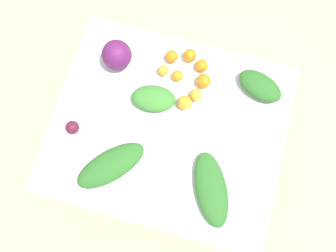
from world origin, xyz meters
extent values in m
plane|color=#C6B289|center=(0.00, 0.00, 0.00)|extent=(8.00, 8.00, 0.00)
cube|color=silver|center=(0.00, 0.00, 0.72)|extent=(1.29, 1.08, 0.03)
cylinder|color=olive|center=(-0.58, -0.48, 0.35)|extent=(0.06, 0.06, 0.70)
cylinder|color=olive|center=(0.58, -0.48, 0.35)|extent=(0.06, 0.06, 0.70)
cylinder|color=olive|center=(-0.58, 0.48, 0.35)|extent=(0.06, 0.06, 0.70)
cylinder|color=olive|center=(0.58, 0.48, 0.35)|extent=(0.06, 0.06, 0.70)
sphere|color=#601E5B|center=(-0.39, 0.30, 0.82)|extent=(0.17, 0.17, 0.17)
ellipsoid|color=#2D6B28|center=(-0.23, -0.29, 0.77)|extent=(0.39, 0.40, 0.08)
ellipsoid|color=#2D6B28|center=(0.31, -0.27, 0.77)|extent=(0.32, 0.43, 0.07)
ellipsoid|color=#3D8433|center=(-0.12, 0.12, 0.78)|extent=(0.27, 0.19, 0.09)
ellipsoid|color=#2D6B28|center=(0.44, 0.36, 0.78)|extent=(0.30, 0.23, 0.09)
sphere|color=#5B1933|center=(-0.50, -0.15, 0.77)|extent=(0.07, 0.07, 0.07)
sphere|color=orange|center=(-0.03, 0.30, 0.76)|extent=(0.06, 0.06, 0.06)
sphere|color=orange|center=(0.12, 0.30, 0.77)|extent=(0.08, 0.08, 0.08)
sphere|color=orange|center=(0.09, 0.39, 0.77)|extent=(0.07, 0.07, 0.07)
sphere|color=orange|center=(-0.09, 0.40, 0.77)|extent=(0.07, 0.07, 0.07)
sphere|color=orange|center=(0.05, 0.15, 0.77)|extent=(0.08, 0.08, 0.08)
sphere|color=orange|center=(0.01, 0.44, 0.77)|extent=(0.08, 0.08, 0.08)
sphere|color=#F9A833|center=(0.10, 0.21, 0.77)|extent=(0.07, 0.07, 0.07)
sphere|color=#F9A833|center=(-0.11, 0.31, 0.76)|extent=(0.06, 0.06, 0.06)
camera|label=1|loc=(0.12, -0.43, 2.50)|focal=35.00mm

